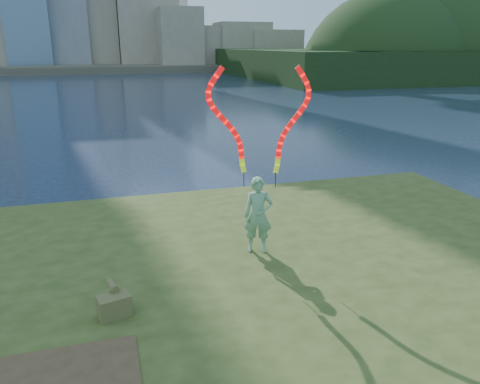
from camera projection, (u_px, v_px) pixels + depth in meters
name	position (u px, v px, depth m)	size (l,w,h in m)	color
ground	(164.00, 315.00, 8.66)	(320.00, 320.00, 0.00)	#18243D
grassy_knoll	(185.00, 382.00, 6.46)	(20.00, 18.00, 0.80)	#354318
far_shore	(102.00, 66.00, 95.35)	(320.00, 40.00, 1.20)	#4B4637
wooded_hill	(468.00, 73.00, 79.47)	(78.00, 50.00, 63.00)	black
woman_with_ribbons	(259.00, 183.00, 9.06)	(1.91, 0.71, 3.94)	#196A2B
canvas_bag	(114.00, 304.00, 7.16)	(0.55, 0.61, 0.46)	brown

